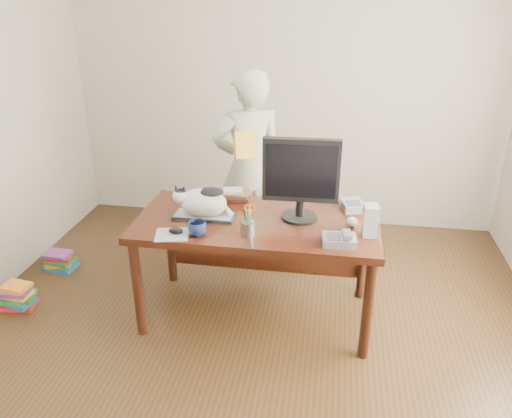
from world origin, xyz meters
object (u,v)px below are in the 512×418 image
at_px(mouse, 176,231).
at_px(book_pile_b, 60,261).
at_px(person, 249,168).
at_px(cat, 202,201).
at_px(keyboard, 204,216).
at_px(calculator, 353,205).
at_px(coffee_mug, 197,228).
at_px(book_stack, 234,195).
at_px(baseball, 352,222).
at_px(phone, 340,239).
at_px(speaker, 370,221).
at_px(monitor, 301,175).
at_px(pen_cup, 248,227).
at_px(desk, 259,234).
at_px(book_pile_a, 17,296).

relative_size(mouse, book_pile_b, 0.40).
bearing_deg(person, cat, 56.77).
distance_m(keyboard, calculator, 1.02).
height_order(coffee_mug, book_stack, coffee_mug).
xyz_separation_m(cat, calculator, (0.99, 0.30, -0.09)).
distance_m(cat, coffee_mug, 0.26).
bearing_deg(calculator, person, 131.69).
height_order(cat, baseball, cat).
xyz_separation_m(phone, speaker, (0.18, 0.14, 0.07)).
distance_m(monitor, mouse, 0.86).
height_order(coffee_mug, phone, same).
bearing_deg(speaker, pen_cup, -175.43).
distance_m(cat, pen_cup, 0.41).
bearing_deg(desk, person, 105.02).
bearing_deg(baseball, calculator, 88.39).
relative_size(mouse, phone, 0.49).
bearing_deg(mouse, person, 63.83).
xyz_separation_m(monitor, book_pile_a, (-2.03, -0.25, -0.98)).
xyz_separation_m(coffee_mug, baseball, (0.95, 0.27, -0.01)).
height_order(desk, baseball, baseball).
bearing_deg(baseball, book_stack, 159.73).
distance_m(cat, phone, 0.94).
height_order(pen_cup, mouse, pen_cup).
relative_size(desk, book_pile_a, 5.92).
bearing_deg(book_pile_b, mouse, -26.77).
distance_m(keyboard, monitor, 0.70).
bearing_deg(mouse, desk, 24.50).
height_order(book_stack, calculator, book_stack).
bearing_deg(book_pile_a, keyboard, 7.11).
relative_size(pen_cup, book_pile_b, 0.82).
distance_m(person, book_pile_a, 2.00).
bearing_deg(cat, coffee_mug, -81.09).
xyz_separation_m(desk, speaker, (0.72, -0.19, 0.25)).
relative_size(desk, phone, 7.58).
distance_m(speaker, book_pile_a, 2.59).
distance_m(monitor, calculator, 0.51).
height_order(mouse, book_stack, book_stack).
xyz_separation_m(cat, coffee_mug, (0.03, -0.25, -0.07)).
height_order(keyboard, monitor, monitor).
xyz_separation_m(mouse, book_stack, (0.25, 0.58, 0.01)).
relative_size(desk, monitor, 2.88).
bearing_deg(speaker, mouse, -176.55).
height_order(desk, speaker, speaker).
distance_m(phone, book_pile_a, 2.40).
bearing_deg(person, desk, 82.31).
distance_m(phone, person, 1.33).
height_order(keyboard, coffee_mug, coffee_mug).
relative_size(cat, baseball, 5.95).
bearing_deg(calculator, desk, -176.34).
distance_m(keyboard, mouse, 0.28).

